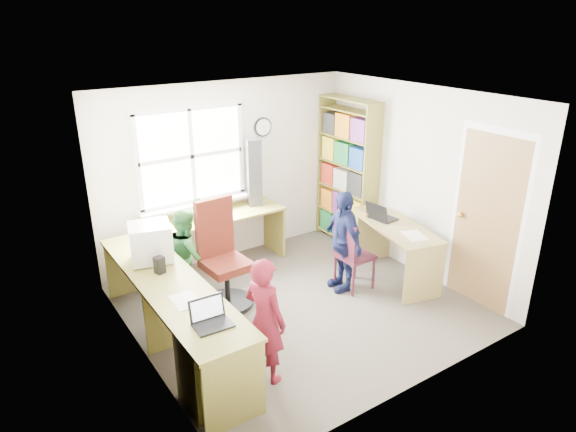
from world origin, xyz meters
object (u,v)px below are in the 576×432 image
Objects in this scene: person_navy at (343,241)px; person_green at (187,256)px; l_desk at (206,319)px; cd_tower at (254,173)px; wooden_chair at (351,253)px; person_red at (265,320)px; laptop_left at (210,318)px; laptop_right at (380,215)px; potted_plant at (195,209)px; crt_monitor at (151,243)px; right_desk at (398,242)px; swivel_chair at (222,261)px; bookshelf at (347,176)px.

person_green is at bearing -105.11° from person_navy.
cd_tower is at bearing 47.94° from l_desk.
person_red is (-1.72, -0.83, 0.13)m from wooden_chair.
laptop_right is (2.88, 1.00, -0.04)m from laptop_left.
person_red is 1.69m from person_green.
wooden_chair is at bearing -45.28° from potted_plant.
crt_monitor reaches higher than laptop_right.
laptop_right is at bearing 107.26° from right_desk.
l_desk is 9.11× the size of laptop_left.
cd_tower is (1.75, 0.86, 0.25)m from crt_monitor.
laptop_left is (-0.80, -1.38, 0.26)m from swivel_chair.
wooden_chair is at bearing 8.01° from l_desk.
person_red is at bearing -105.37° from swivel_chair.
person_green reaches higher than potted_plant.
person_green is at bearing 68.49° from laptop_right.
swivel_chair is at bearing 174.88° from right_desk.
wooden_chair is 2.36m from crt_monitor.
cd_tower reaches higher than crt_monitor.
crt_monitor is at bearing 163.14° from wooden_chair.
laptop_right is at bearing -93.18° from person_green.
person_navy reaches higher than swivel_chair.
crt_monitor reaches higher than right_desk.
bookshelf is 2.29m from potted_plant.
l_desk is at bearing -111.95° from potted_plant.
bookshelf is 2.31× the size of cd_tower.
person_green is at bearing -17.04° from person_red.
person_red is at bearing -100.39° from cd_tower.
crt_monitor is at bearing 1.41° from person_red.
person_green reaches higher than wooden_chair.
right_desk is (2.72, 0.17, 0.06)m from l_desk.
person_green is (-2.39, 0.66, -0.19)m from laptop_right.
wooden_chair is at bearing -25.83° from swivel_chair.
laptop_left is at bearing -58.29° from person_navy.
l_desk is at bearing 176.89° from person_green.
potted_plant is 0.25× the size of person_navy.
wooden_chair is (-0.90, -1.18, -0.52)m from bookshelf.
cd_tower is 0.72× the size of person_navy.
bookshelf is 1.04m from laptop_right.
person_navy is (2.17, 0.88, -0.17)m from laptop_left.
bookshelf reaches higher than crt_monitor.
laptop_left reaches higher than l_desk.
l_desk is 2.35× the size of swivel_chair.
l_desk is 1.05m from crt_monitor.
right_desk is at bearing 83.95° from person_navy.
laptop_right is at bearing 5.85° from crt_monitor.
right_desk is 1.16× the size of person_green.
potted_plant reaches higher than laptop_left.
potted_plant is (-2.04, 1.52, 0.39)m from right_desk.
crt_monitor is (-0.17, 0.90, 0.50)m from l_desk.
swivel_chair is at bearing 156.46° from wooden_chair.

